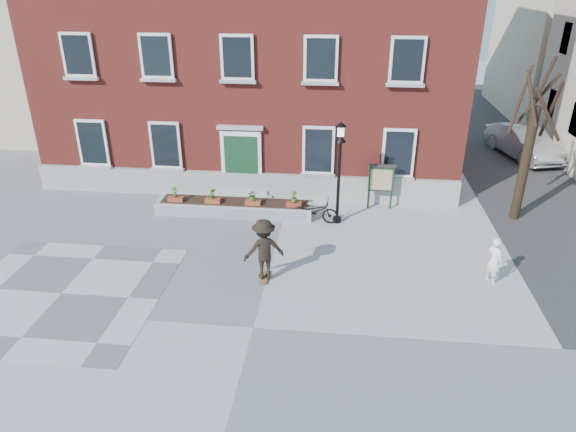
# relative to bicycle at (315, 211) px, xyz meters

# --- Properties ---
(ground) EXTENTS (100.00, 100.00, 0.00)m
(ground) POSITION_rel_bicycle_xyz_m (-1.22, -6.75, -0.48)
(ground) COLOR #9C9C9F
(ground) RESTS_ON ground
(checker_patch) EXTENTS (6.00, 6.00, 0.01)m
(checker_patch) POSITION_rel_bicycle_xyz_m (-7.22, -5.75, -0.47)
(checker_patch) COLOR #5F5F62
(checker_patch) RESTS_ON ground
(distant_building) EXTENTS (10.00, 12.00, 13.00)m
(distant_building) POSITION_rel_bicycle_xyz_m (-19.22, 13.25, 6.02)
(distant_building) COLOR #C1B69B
(distant_building) RESTS_ON ground
(bicycle) EXTENTS (1.85, 0.75, 0.95)m
(bicycle) POSITION_rel_bicycle_xyz_m (0.00, 0.00, 0.00)
(bicycle) COLOR black
(bicycle) RESTS_ON ground
(parked_car) EXTENTS (2.97, 5.22, 1.63)m
(parked_car) POSITION_rel_bicycle_xyz_m (10.26, 9.04, 0.34)
(parked_car) COLOR #B1B3B6
(parked_car) RESTS_ON ground
(bystander) EXTENTS (0.59, 0.65, 1.50)m
(bystander) POSITION_rel_bicycle_xyz_m (5.71, -3.64, 0.27)
(bystander) COLOR white
(bystander) RESTS_ON ground
(brick_building) EXTENTS (18.40, 10.85, 12.60)m
(brick_building) POSITION_rel_bicycle_xyz_m (-3.22, 7.23, 5.83)
(brick_building) COLOR maroon
(brick_building) RESTS_ON ground
(planter_assembly) EXTENTS (6.20, 1.12, 1.15)m
(planter_assembly) POSITION_rel_bicycle_xyz_m (-3.21, 0.43, -0.17)
(planter_assembly) COLOR #B9B9B5
(planter_assembly) RESTS_ON ground
(bare_tree) EXTENTS (1.83, 1.83, 6.16)m
(bare_tree) POSITION_rel_bicycle_xyz_m (7.79, 1.26, 2.31)
(bare_tree) COLOR black
(bare_tree) RESTS_ON ground
(lamp_post) EXTENTS (0.40, 0.40, 3.93)m
(lamp_post) POSITION_rel_bicycle_xyz_m (0.86, 0.10, 2.06)
(lamp_post) COLOR black
(lamp_post) RESTS_ON ground
(notice_board) EXTENTS (1.10, 0.16, 1.87)m
(notice_board) POSITION_rel_bicycle_xyz_m (2.54, 1.62, 0.79)
(notice_board) COLOR #172E20
(notice_board) RESTS_ON ground
(skateboarder) EXTENTS (1.45, 1.16, 2.04)m
(skateboarder) POSITION_rel_bicycle_xyz_m (-1.29, -4.26, 0.58)
(skateboarder) COLOR brown
(skateboarder) RESTS_ON ground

